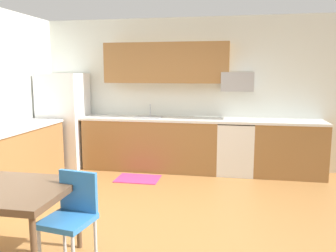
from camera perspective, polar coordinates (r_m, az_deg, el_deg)
name	(u,v)px	position (r m, az deg, el deg)	size (l,w,h in m)	color
ground_plane	(152,225)	(4.13, -2.65, -15.98)	(12.00, 12.00, 0.00)	#9E6B38
wall_back	(185,94)	(6.37, 2.74, 5.34)	(5.80, 0.10, 2.70)	silver
cabinet_run_back	(151,144)	(6.25, -2.82, -3.05)	(2.39, 0.60, 0.90)	olive
cabinet_run_back_right	(289,150)	(6.16, 19.25, -3.72)	(1.16, 0.60, 0.90)	olive
cabinet_run_left	(12,160)	(5.61, -24.26, -5.20)	(0.60, 2.00, 0.90)	olive
countertop_back	(182,119)	(6.07, 2.26, 1.09)	(4.80, 0.64, 0.04)	silver
countertop_left	(10,129)	(5.53, -24.57, -0.46)	(0.64, 2.00, 0.04)	silver
upper_cabinets_back	(166,63)	(6.20, -0.30, 10.34)	(2.20, 0.34, 0.70)	olive
refrigerator	(64,120)	(6.68, -16.70, 0.91)	(0.76, 0.70, 1.72)	white
oven_range	(235,147)	(6.09, 11.02, -3.48)	(0.60, 0.60, 0.91)	white
microwave	(237,82)	(6.06, 11.32, 7.18)	(0.54, 0.36, 0.32)	#9EA0A5
sink_basin	(148,121)	(6.19, -3.31, 0.86)	(0.48, 0.40, 0.14)	#A5A8AD
sink_faucet	(150,111)	(6.35, -2.93, 2.52)	(0.02, 0.02, 0.24)	#B2B5BA
chair_near_table	(72,212)	(3.28, -15.54, -13.48)	(0.46, 0.46, 0.85)	#2D72B7
floor_mat	(138,179)	(5.77, -4.99, -8.64)	(0.70, 0.50, 0.01)	#CC3372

